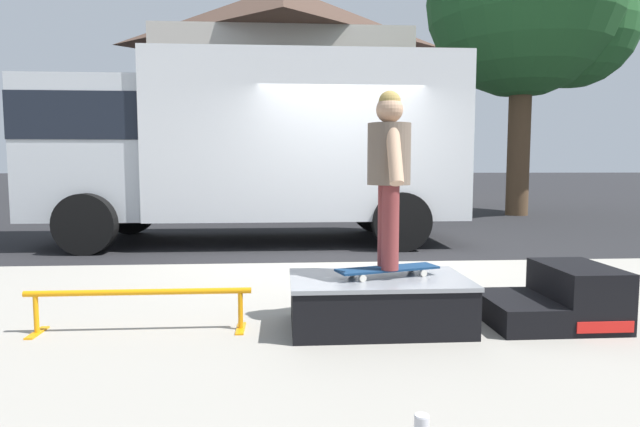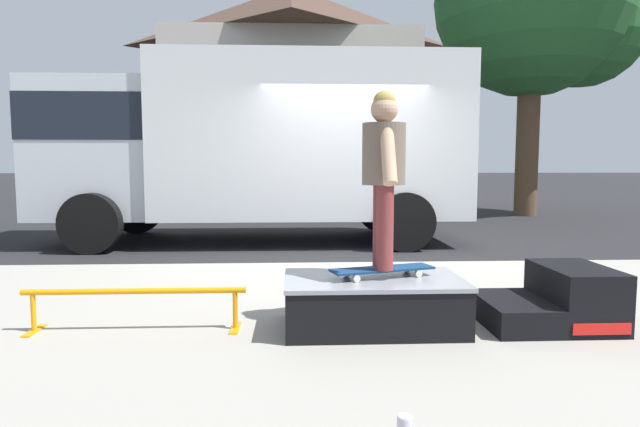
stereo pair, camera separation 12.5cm
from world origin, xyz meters
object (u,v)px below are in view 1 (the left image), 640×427
object	(u,v)px
skate_box	(378,300)
grind_rail	(139,299)
skater_kid	(389,165)
street_tree_main	(534,7)
kicker_ramp	(559,300)
skateboard	(388,269)
box_truck	(249,142)

from	to	relation	value
skate_box	grind_rail	world-z (taller)	skate_box
skate_box	grind_rail	bearing A→B (deg)	179.59
grind_rail	skater_kid	bearing A→B (deg)	0.21
grind_rail	street_tree_main	xyz separation A→B (m)	(7.38, 9.60, 4.91)
grind_rail	street_tree_main	size ratio (longest dim) A/B	0.21
skate_box	kicker_ramp	xyz separation A→B (m)	(1.38, -0.00, -0.02)
skateboard	skater_kid	world-z (taller)	skater_kid
box_truck	street_tree_main	bearing A→B (deg)	31.80
skate_box	skater_kid	world-z (taller)	skater_kid
kicker_ramp	skateboard	bearing A→B (deg)	179.15
kicker_ramp	street_tree_main	xyz separation A→B (m)	(4.26, 9.61, 4.96)
box_truck	skateboard	bearing A→B (deg)	-75.83
skater_kid	skateboard	bearing A→B (deg)	0.00
skater_kid	box_truck	xyz separation A→B (m)	(-1.34, 5.31, 0.38)
grind_rail	skater_kid	distance (m)	2.05
skateboard	box_truck	size ratio (longest dim) A/B	0.12
skate_box	skater_kid	size ratio (longest dim) A/B	1.01
skate_box	skater_kid	xyz separation A→B (m)	(0.07, 0.02, 1.00)
kicker_ramp	grind_rail	size ratio (longest dim) A/B	0.58
skateboard	street_tree_main	bearing A→B (deg)	59.86
skateboard	street_tree_main	distance (m)	12.05
skateboard	skate_box	bearing A→B (deg)	-164.98
skater_kid	box_truck	bearing A→B (deg)	104.17
skate_box	kicker_ramp	size ratio (longest dim) A/B	1.39
skate_box	street_tree_main	bearing A→B (deg)	59.60
skate_box	skateboard	xyz separation A→B (m)	(0.07, 0.02, 0.23)
kicker_ramp	street_tree_main	world-z (taller)	street_tree_main
grind_rail	street_tree_main	bearing A→B (deg)	52.46
box_truck	street_tree_main	xyz separation A→B (m)	(6.91, 4.28, 3.56)
box_truck	street_tree_main	distance (m)	8.88
skate_box	street_tree_main	world-z (taller)	street_tree_main
skate_box	street_tree_main	size ratio (longest dim) A/B	0.17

